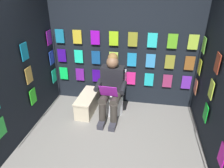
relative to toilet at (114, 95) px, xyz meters
name	(u,v)px	position (x,y,z in m)	size (l,w,h in m)	color
display_wall_back	(123,52)	(-0.11, -0.40, 0.73)	(2.89, 0.14, 2.11)	black
display_wall_left	(220,83)	(-1.56, 0.68, 0.73)	(0.14, 2.06, 2.11)	black
display_wall_right	(23,68)	(1.33, 0.68, 0.73)	(0.14, 2.06, 2.11)	black
toilet	(114,95)	(0.00, 0.00, 0.00)	(0.41, 0.56, 0.77)	white
person_reading	(111,88)	(0.01, 0.23, 0.27)	(0.54, 0.69, 1.19)	black
comic_longbox_near	(88,103)	(0.49, 0.12, -0.15)	(0.33, 0.78, 0.34)	beige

